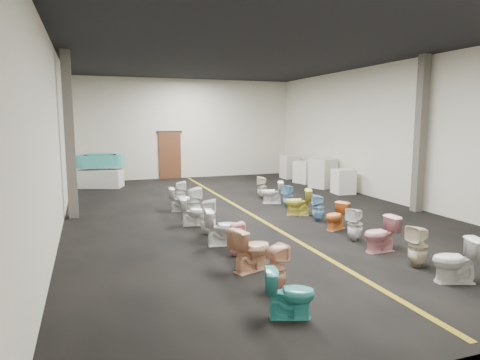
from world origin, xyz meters
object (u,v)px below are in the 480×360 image
(appliance_crate_a, at_px, (343,181))
(toilet_right_2, at_px, (418,246))
(toilet_left_0, at_px, (290,293))
(toilet_right_9, at_px, (272,192))
(toilet_right_7, at_px, (298,202))
(toilet_right_8, at_px, (288,196))
(toilet_left_8, at_px, (181,199))
(toilet_right_3, at_px, (381,234))
(toilet_right_4, at_px, (355,224))
(appliance_crate_b, at_px, (323,173))
(appliance_crate_c, at_px, (306,172))
(toilet_left_7, at_px, (194,202))
(display_table, at_px, (101,178))
(toilet_right_5, at_px, (336,216))
(toilet_left_6, at_px, (194,211))
(bathtub, at_px, (100,161))
(toilet_left_9, at_px, (180,193))
(toilet_left_4, at_px, (223,227))
(toilet_right_6, at_px, (318,208))
(toilet_left_1, at_px, (275,268))
(toilet_left_3, at_px, (236,239))
(toilet_left_2, at_px, (251,249))
(toilet_left_5, at_px, (208,217))
(appliance_crate_d, at_px, (290,167))
(toilet_right_1, at_px, (456,260))

(appliance_crate_a, height_order, toilet_right_2, appliance_crate_a)
(toilet_left_0, relative_size, toilet_right_9, 0.95)
(toilet_right_7, distance_m, toilet_right_8, 0.98)
(toilet_left_8, xyz_separation_m, toilet_right_3, (3.03, -5.22, 0.02))
(toilet_left_8, bearing_deg, toilet_right_4, -138.19)
(appliance_crate_b, distance_m, appliance_crate_c, 1.38)
(toilet_right_3, xyz_separation_m, toilet_right_4, (-0.03, 0.85, 0.01))
(appliance_crate_b, relative_size, toilet_right_9, 1.58)
(appliance_crate_b, bearing_deg, toilet_left_7, -150.72)
(display_table, distance_m, toilet_right_5, 10.25)
(appliance_crate_b, bearing_deg, toilet_left_8, -158.58)
(toilet_left_7, relative_size, toilet_right_9, 1.17)
(toilet_left_7, distance_m, toilet_right_4, 4.45)
(toilet_left_6, bearing_deg, toilet_right_9, -46.45)
(bathtub, height_order, toilet_left_9, bathtub)
(bathtub, relative_size, toilet_right_7, 2.46)
(toilet_left_4, xyz_separation_m, toilet_right_6, (3.04, 1.23, -0.03))
(toilet_left_1, relative_size, toilet_left_3, 1.10)
(appliance_crate_a, xyz_separation_m, toilet_left_0, (-6.20, -8.23, -0.10))
(toilet_left_2, distance_m, toilet_left_8, 5.36)
(toilet_left_7, bearing_deg, bathtub, 14.61)
(toilet_left_6, distance_m, toilet_left_8, 1.79)
(bathtub, height_order, toilet_right_2, bathtub)
(toilet_left_6, height_order, toilet_right_3, toilet_right_3)
(appliance_crate_b, xyz_separation_m, toilet_left_8, (-6.19, -2.43, -0.22))
(toilet_left_3, bearing_deg, bathtub, 17.94)
(toilet_left_7, bearing_deg, toilet_left_3, 175.69)
(toilet_right_8, bearing_deg, bathtub, -161.18)
(toilet_left_2, xyz_separation_m, toilet_right_3, (2.88, 0.14, -0.03))
(toilet_left_6, bearing_deg, appliance_crate_c, -37.42)
(display_table, height_order, toilet_right_3, toilet_right_3)
(toilet_left_5, distance_m, toilet_right_6, 3.13)
(toilet_right_9, bearing_deg, toilet_right_4, 21.65)
(appliance_crate_d, relative_size, toilet_right_1, 1.37)
(toilet_left_6, height_order, toilet_right_2, toilet_right_2)
(toilet_left_1, height_order, toilet_right_4, toilet_left_1)
(toilet_left_9, relative_size, toilet_right_2, 0.98)
(appliance_crate_b, bearing_deg, toilet_right_7, -128.12)
(toilet_left_4, distance_m, toilet_right_5, 3.03)
(toilet_left_8, xyz_separation_m, toilet_left_9, (0.16, 0.88, 0.03))
(toilet_right_7, bearing_deg, toilet_right_9, -157.48)
(toilet_right_2, xyz_separation_m, toilet_right_3, (-0.06, 0.98, -0.02))
(toilet_right_2, height_order, toilet_right_4, toilet_right_2)
(toilet_right_7, bearing_deg, toilet_left_7, -80.74)
(toilet_left_2, xyz_separation_m, toilet_right_1, (2.98, -1.67, -0.02))
(toilet_right_7, bearing_deg, toilet_right_4, 22.56)
(toilet_right_2, bearing_deg, display_table, -165.45)
(toilet_left_3, height_order, toilet_right_7, toilet_right_7)
(toilet_left_1, xyz_separation_m, toilet_left_8, (-0.17, 6.37, -0.02))
(toilet_left_0, distance_m, toilet_right_3, 3.65)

